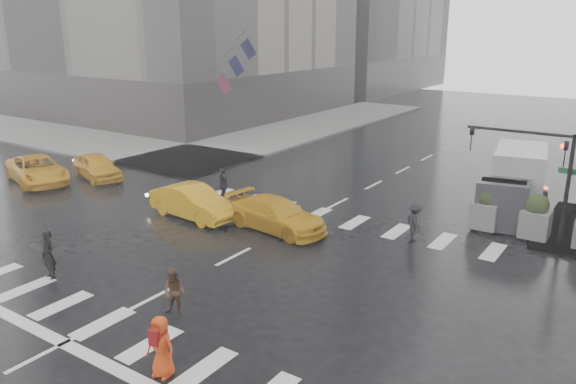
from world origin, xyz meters
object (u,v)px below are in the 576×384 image
Objects in this scene: pedestrian_brown at (174,292)px; taxi_mid at (193,202)px; traffic_signal_pole at (542,164)px; taxi_front at (97,166)px; box_truck at (515,182)px; pedestrian_orange at (161,346)px.

taxi_mid is at bearing 110.81° from pedestrian_brown.
traffic_signal_pole reaches higher than taxi_front.
box_truck is at bearing -55.23° from taxi_front.
pedestrian_orange is (1.97, -2.41, 0.09)m from pedestrian_brown.
pedestrian_orange is 0.38× the size of taxi_front.
pedestrian_brown is 0.25× the size of box_truck.
traffic_signal_pole is 23.04m from taxi_front.
traffic_signal_pole is 2.79× the size of pedestrian_orange.
taxi_front is at bearing 130.64° from pedestrian_brown.
traffic_signal_pole is at bearing -63.09° from taxi_front.
pedestrian_orange is 20.31m from taxi_front.
traffic_signal_pole is at bearing 60.50° from pedestrian_orange.
taxi_mid reaches higher than taxi_front.
taxi_mid is at bearing -157.58° from traffic_signal_pole.
box_truck is (-1.51, 2.81, -1.60)m from traffic_signal_pole.
traffic_signal_pole is at bearing -71.64° from box_truck.
pedestrian_brown is 0.90× the size of pedestrian_orange.
pedestrian_orange is at bearing -134.94° from taxi_mid.
pedestrian_brown is 0.33× the size of taxi_mid.
box_truck is at bearing -49.51° from taxi_mid.
taxi_mid is 0.78× the size of box_truck.
box_truck is (21.11, 6.43, 0.90)m from taxi_front.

